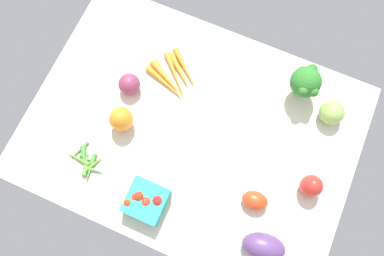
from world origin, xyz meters
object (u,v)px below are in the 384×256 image
Objects in this scene: bell_pepper_red at (311,186)px; okra_pile at (87,162)px; eggplant at (264,247)px; heirloom_tomato_green at (332,112)px; roma_tomato at (255,200)px; carrot_bunch at (174,77)px; bell_pepper_orange at (121,119)px; berry_basket at (146,201)px; broccoli_head at (306,82)px; red_onion_center at (129,84)px.

bell_pepper_red is 0.58× the size of okra_pile.
heirloom_tomato_green is at bearing 73.21° from eggplant.
carrot_bunch is (38.90, -27.31, -1.59)cm from roma_tomato.
bell_pepper_red is 0.88× the size of bell_pepper_orange.
eggplant is 0.83× the size of okra_pile.
carrot_bunch reaches higher than okra_pile.
okra_pile is (52.11, 9.71, -1.98)cm from roma_tomato.
eggplant is at bearing 83.31° from heirloom_tomato_green.
heirloom_tomato_green is 78.54cm from okra_pile.
heirloom_tomato_green reaches higher than berry_basket.
bell_pepper_red is 24.72cm from heirloom_tomato_green.
red_onion_center is at bearing 22.22° from broccoli_head.
red_onion_center is (3.39, -12.00, -1.48)cm from bell_pepper_orange.
bell_pepper_orange is at bearing 34.47° from broccoli_head.
red_onion_center is at bearing -56.29° from berry_basket.
okra_pile is (58.97, -1.62, -3.02)cm from eggplant.
roma_tomato is (-47.19, 6.34, -2.20)cm from bell_pepper_orange.
okra_pile is (53.03, 49.09, -7.55)cm from broccoli_head.
roma_tomato is at bearing -169.44° from okra_pile.
bell_pepper_orange is at bearing 25.80° from heirloom_tomato_green.
bell_pepper_orange reaches higher than red_onion_center.
bell_pepper_red is at bearing 62.49° from eggplant.
roma_tomato is at bearing 88.66° from broccoli_head.
broccoli_head is at bearing -20.54° from heirloom_tomato_green.
bell_pepper_red is 61.02cm from bell_pepper_orange.
heirloom_tomato_green reaches higher than red_onion_center.
heirloom_tomato_green is 37.22cm from roma_tomato.
berry_basket is at bearing 102.99° from carrot_bunch.
berry_basket is (-17.63, 19.51, -1.45)cm from bell_pepper_orange.
broccoli_head is 0.68× the size of carrot_bunch.
bell_pepper_red is at bearing 162.20° from carrot_bunch.
roma_tomato is 0.40× the size of carrot_bunch.
carrot_bunch is (52.59, -16.89, -3.19)cm from bell_pepper_red.
heirloom_tomato_green is (-59.51, -28.77, -1.05)cm from bell_pepper_orange.
broccoli_head reaches higher than okra_pile.
red_onion_center is 37.88cm from berry_basket.
roma_tomato reaches higher than carrot_bunch.
berry_basket is (36.42, 1.84, -0.29)cm from eggplant.
roma_tomato is 0.59× the size of broccoli_head.
broccoli_head reaches higher than heirloom_tomato_green.
bell_pepper_orange is 1.27× the size of heirloom_tomato_green.
berry_basket is at bearing 172.79° from eggplant.
eggplant is 1.78× the size of red_onion_center.
bell_pepper_orange is at bearing 151.80° from eggplant.
eggplant is 1.59× the size of heirloom_tomato_green.
bell_pepper_red is 0.45× the size of carrot_bunch.
heirloom_tomato_green reaches higher than okra_pile.
okra_pile is (65.79, 20.14, -3.58)cm from bell_pepper_red.
roma_tomato is at bearing 144.93° from carrot_bunch.
bell_pepper_orange reaches higher than eggplant.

